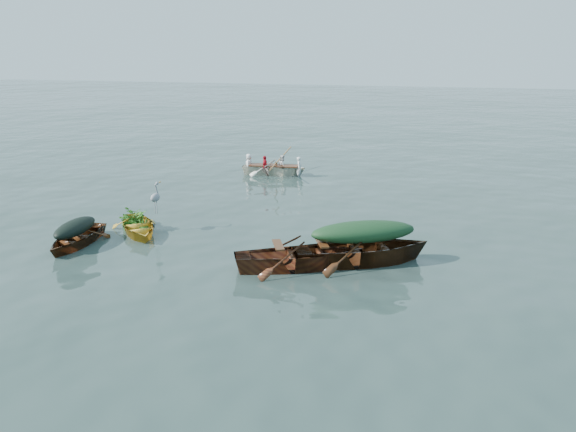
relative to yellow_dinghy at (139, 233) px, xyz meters
name	(u,v)px	position (x,y,z in m)	size (l,w,h in m)	color
ground	(246,260)	(3.70, -1.13, 0.00)	(140.00, 140.00, 0.00)	#2E403B
yellow_dinghy	(139,233)	(0.00, 0.00, 0.00)	(1.27, 2.93, 0.78)	gold
dark_covered_boat	(77,245)	(-1.05, -1.37, 0.00)	(1.15, 3.08, 0.73)	#532F13
green_tarp_boat	(362,263)	(6.52, -0.52, 0.00)	(1.48, 4.74, 1.13)	#411F0F
open_wooden_boat	(300,268)	(5.14, -1.26, 0.00)	(1.36, 4.36, 1.02)	#582D16
rowed_boat	(274,175)	(1.34, 8.47, 0.00)	(1.12, 3.72, 0.86)	white
dark_tarp_cover	(75,225)	(-1.05, -1.37, 0.57)	(0.63, 1.70, 0.40)	black
green_tarp_cover	(363,232)	(6.52, -0.52, 0.83)	(0.81, 2.61, 0.52)	#15341A
thwart_benches	(300,248)	(5.14, -1.26, 0.53)	(0.81, 2.18, 0.04)	#42220F
heron	(156,202)	(0.39, 0.39, 0.85)	(0.28, 0.40, 0.92)	#919499
dinghy_weeds	(134,205)	(-0.34, 0.44, 0.69)	(0.70, 0.90, 0.60)	#27691B
rowers	(274,156)	(1.34, 8.47, 0.81)	(1.01, 2.61, 0.76)	silver
oars	(274,164)	(1.34, 8.47, 0.46)	(2.60, 0.60, 0.06)	#A7723F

